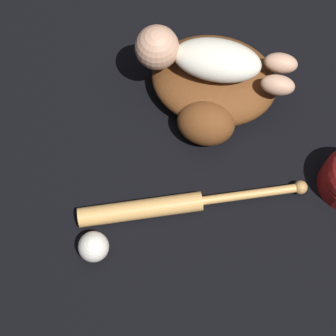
{
  "coord_description": "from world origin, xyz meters",
  "views": [
    {
      "loc": [
        -0.17,
        0.65,
        1.26
      ],
      "look_at": [
        0.03,
        0.26,
        0.07
      ],
      "focal_mm": 60.0,
      "sensor_mm": 36.0,
      "label": 1
    }
  ],
  "objects_px": {
    "baby_figure": "(204,57)",
    "baseball": "(94,247)",
    "baseball_glove": "(213,87)",
    "baseball_bat": "(163,206)"
  },
  "relations": [
    {
      "from": "baseball_glove",
      "to": "baseball_bat",
      "type": "distance_m",
      "value": 0.32
    },
    {
      "from": "baseball_bat",
      "to": "baseball",
      "type": "bearing_deg",
      "value": 59.33
    },
    {
      "from": "baby_figure",
      "to": "baseball",
      "type": "relative_size",
      "value": 5.45
    },
    {
      "from": "baby_figure",
      "to": "baseball",
      "type": "height_order",
      "value": "baby_figure"
    },
    {
      "from": "baseball",
      "to": "baseball_bat",
      "type": "bearing_deg",
      "value": -120.67
    },
    {
      "from": "baseball_glove",
      "to": "baseball_bat",
      "type": "xyz_separation_m",
      "value": [
        -0.03,
        0.32,
        -0.03
      ]
    },
    {
      "from": "baby_figure",
      "to": "baseball",
      "type": "distance_m",
      "value": 0.5
    },
    {
      "from": "baseball_glove",
      "to": "baby_figure",
      "type": "bearing_deg",
      "value": -15.2
    },
    {
      "from": "baseball_bat",
      "to": "baby_figure",
      "type": "bearing_deg",
      "value": -78.88
    },
    {
      "from": "baby_figure",
      "to": "baseball",
      "type": "bearing_deg",
      "value": 86.52
    }
  ]
}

